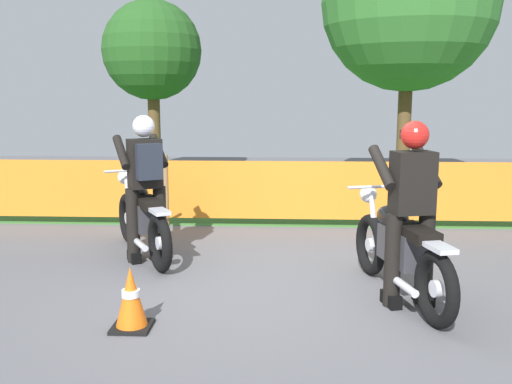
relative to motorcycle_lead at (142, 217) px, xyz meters
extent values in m
cube|color=#5B5B60|center=(1.67, -0.97, -0.48)|extent=(24.00, 24.00, 0.02)
cube|color=#427A33|center=(1.67, 4.94, -0.47)|extent=(24.00, 6.68, 0.01)
cylinder|color=olive|center=(-0.04, 1.60, 0.05)|extent=(0.08, 0.08, 1.05)
cylinder|color=olive|center=(3.37, 1.60, 0.05)|extent=(0.08, 0.08, 1.05)
cube|color=orange|center=(-1.74, 1.60, 0.07)|extent=(3.33, 0.02, 0.85)
cube|color=orange|center=(1.67, 1.60, 0.07)|extent=(3.33, 0.02, 0.85)
cylinder|color=brown|center=(-1.34, 6.67, 0.59)|extent=(0.28, 0.28, 2.13)
sphere|color=#23511E|center=(-1.34, 6.67, 2.45)|extent=(2.27, 2.27, 2.27)
cylinder|color=brown|center=(4.17, 5.40, 0.77)|extent=(0.28, 0.28, 2.49)
sphere|color=#33702D|center=(4.17, 5.40, 3.25)|extent=(3.51, 3.51, 3.51)
torus|color=black|center=(-0.34, 0.61, -0.15)|extent=(0.41, 0.62, 0.65)
cylinder|color=silver|center=(-0.34, 0.61, -0.15)|extent=(0.12, 0.15, 0.14)
torus|color=black|center=(0.35, -0.63, -0.15)|extent=(0.41, 0.62, 0.65)
cylinder|color=silver|center=(0.35, -0.63, -0.15)|extent=(0.12, 0.15, 0.14)
cube|color=#38383D|center=(0.03, -0.06, 0.03)|extent=(0.51, 0.65, 0.32)
ellipsoid|color=black|center=(-0.08, 0.15, 0.26)|extent=(0.47, 0.58, 0.22)
cube|color=black|center=(0.16, -0.28, 0.22)|extent=(0.47, 0.60, 0.10)
cube|color=silver|center=(0.35, -0.63, 0.20)|extent=(0.32, 0.40, 0.04)
cylinder|color=silver|center=(-0.31, 0.56, 0.14)|extent=(0.16, 0.23, 0.58)
sphere|color=white|center=(-0.39, 0.70, 0.38)|extent=(0.25, 0.25, 0.18)
cylinder|color=silver|center=(-0.29, 0.52, 0.49)|extent=(0.55, 0.32, 0.03)
cylinder|color=silver|center=(0.06, -0.39, -0.22)|extent=(0.33, 0.52, 0.07)
torus|color=black|center=(2.63, -0.60, -0.15)|extent=(0.26, 0.66, 0.66)
cylinder|color=silver|center=(2.63, -0.60, -0.15)|extent=(0.09, 0.15, 0.14)
torus|color=black|center=(2.97, -1.99, -0.15)|extent=(0.26, 0.66, 0.66)
cylinder|color=silver|center=(2.97, -1.99, -0.15)|extent=(0.09, 0.15, 0.14)
cube|color=#38383D|center=(2.81, -1.35, 0.04)|extent=(0.38, 0.66, 0.33)
ellipsoid|color=black|center=(2.75, -1.12, 0.26)|extent=(0.36, 0.58, 0.23)
cube|color=black|center=(2.87, -1.59, 0.23)|extent=(0.35, 0.61, 0.10)
cube|color=silver|center=(2.97, -1.99, 0.21)|extent=(0.25, 0.40, 0.04)
cylinder|color=silver|center=(2.64, -0.66, 0.15)|extent=(0.11, 0.24, 0.58)
sphere|color=white|center=(2.60, -0.50, 0.39)|extent=(0.22, 0.22, 0.18)
cylinder|color=silver|center=(2.65, -0.70, 0.50)|extent=(0.61, 0.18, 0.03)
cylinder|color=silver|center=(2.74, -1.68, -0.21)|extent=(0.20, 0.56, 0.07)
cylinder|color=black|center=(-0.03, -0.27, -0.04)|extent=(0.20, 0.20, 0.86)
cube|color=black|center=(-0.03, -0.27, -0.41)|extent=(0.22, 0.28, 0.12)
cylinder|color=black|center=(0.25, -0.11, -0.04)|extent=(0.20, 0.20, 0.86)
cube|color=black|center=(0.25, -0.11, -0.41)|extent=(0.22, 0.28, 0.12)
cube|color=black|center=(0.11, -0.19, 0.67)|extent=(0.43, 0.38, 0.56)
cylinder|color=black|center=(-0.17, -0.14, 0.79)|extent=(0.32, 0.47, 0.38)
cylinder|color=black|center=(0.21, 0.08, 0.79)|extent=(0.32, 0.47, 0.38)
sphere|color=silver|center=(0.11, -0.19, 1.09)|extent=(0.34, 0.34, 0.25)
cube|color=black|center=(0.06, -0.10, 1.09)|extent=(0.17, 0.11, 0.08)
cube|color=#1E232D|center=(0.19, -0.34, 0.71)|extent=(0.32, 0.28, 0.40)
cylinder|color=black|center=(2.69, -1.53, -0.04)|extent=(0.18, 0.18, 0.86)
cube|color=black|center=(2.69, -1.53, -0.41)|extent=(0.17, 0.28, 0.12)
cylinder|color=black|center=(3.00, -1.46, -0.04)|extent=(0.18, 0.18, 0.86)
cube|color=black|center=(3.00, -1.46, -0.41)|extent=(0.17, 0.28, 0.12)
cube|color=black|center=(2.85, -1.49, 0.67)|extent=(0.41, 0.32, 0.56)
cylinder|color=black|center=(2.59, -1.37, 0.79)|extent=(0.21, 0.49, 0.38)
cylinder|color=black|center=(3.02, -1.27, 0.79)|extent=(0.21, 0.49, 0.38)
sphere|color=red|center=(2.85, -1.49, 1.09)|extent=(0.30, 0.30, 0.25)
cube|color=black|center=(2.82, -1.40, 1.09)|extent=(0.18, 0.07, 0.08)
cube|color=black|center=(0.45, -2.16, -0.46)|extent=(0.32, 0.32, 0.03)
cone|color=orange|center=(0.45, -2.16, -0.19)|extent=(0.26, 0.26, 0.50)
cylinder|color=white|center=(0.45, -2.16, -0.17)|extent=(0.15, 0.15, 0.06)
camera|label=1|loc=(1.70, -6.59, 1.44)|focal=40.06mm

